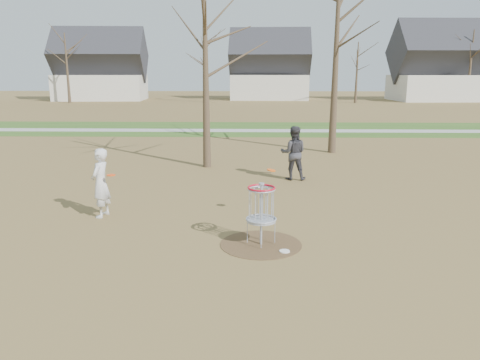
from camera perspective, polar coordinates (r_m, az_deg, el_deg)
name	(u,v)px	position (r m, az deg, el deg)	size (l,w,h in m)	color
ground	(261,244)	(10.37, 2.56, -7.85)	(160.00, 160.00, 0.00)	brown
green_band	(256,129)	(30.90, 1.93, 6.26)	(160.00, 8.00, 0.01)	#2D5119
footpath	(256,131)	(29.91, 1.94, 6.05)	(160.00, 1.50, 0.01)	#9E9E99
dirt_circle	(261,244)	(10.36, 2.56, -7.82)	(1.80, 1.80, 0.01)	#47331E
player_standing	(101,183)	(12.55, -16.64, -0.36)	(0.66, 0.43, 1.80)	silver
player_throwing	(293,153)	(16.34, 6.53, 3.29)	(0.91, 0.71, 1.87)	#37363B
disc_grounded	(285,251)	(9.98, 5.46, -8.63)	(0.22, 0.22, 0.02)	white
discs_in_play	(195,172)	(11.89, -5.52, 0.92)	(4.29, 0.33, 0.17)	#FF5A0D
disc_golf_basket	(261,204)	(10.07, 2.61, -2.99)	(0.64, 0.64, 1.35)	#9EA3AD
bare_trees	(274,53)	(45.54, 4.20, 15.18)	(52.62, 44.98, 9.00)	#382B1E
houses_row	(288,72)	(62.40, 5.86, 12.92)	(56.51, 10.01, 7.26)	silver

